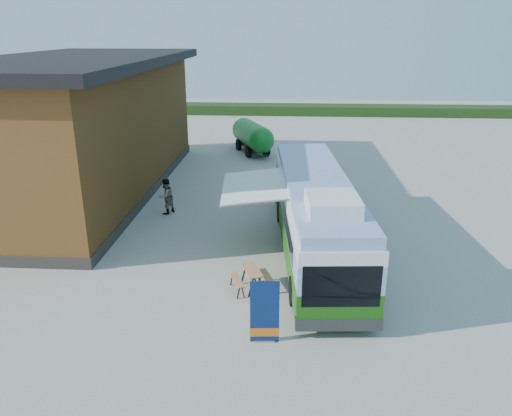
# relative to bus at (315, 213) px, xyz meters

# --- Properties ---
(ground) EXTENTS (100.00, 100.00, 0.00)m
(ground) POSITION_rel_bus_xyz_m (-2.28, -2.06, -1.83)
(ground) COLOR #BCB7AD
(ground) RESTS_ON ground
(barn) EXTENTS (9.60, 21.20, 7.50)m
(barn) POSITION_rel_bus_xyz_m (-12.78, 7.94, 1.76)
(barn) COLOR brown
(barn) RESTS_ON ground
(hedge) EXTENTS (40.00, 3.00, 1.00)m
(hedge) POSITION_rel_bus_xyz_m (5.72, 35.94, -1.33)
(hedge) COLOR #264419
(hedge) RESTS_ON ground
(bus) EXTENTS (3.61, 12.66, 3.84)m
(bus) POSITION_rel_bus_xyz_m (0.00, 0.00, 0.00)
(bus) COLOR #2B7213
(bus) RESTS_ON ground
(awning) EXTENTS (3.09, 4.60, 0.53)m
(awning) POSITION_rel_bus_xyz_m (-2.30, 0.35, 0.96)
(awning) COLOR white
(awning) RESTS_ON ground
(banner) EXTENTS (0.89, 0.23, 2.05)m
(banner) POSITION_rel_bus_xyz_m (-1.76, -6.35, -1.00)
(banner) COLOR navy
(banner) RESTS_ON ground
(picnic_table) EXTENTS (1.70, 1.61, 0.78)m
(picnic_table) POSITION_rel_bus_xyz_m (-2.36, -3.18, -1.25)
(picnic_table) COLOR tan
(picnic_table) RESTS_ON ground
(person_a) EXTENTS (0.82, 0.73, 1.87)m
(person_a) POSITION_rel_bus_xyz_m (-1.57, 6.46, -0.90)
(person_a) COLOR #999999
(person_a) RESTS_ON ground
(person_b) EXTENTS (1.06, 1.12, 1.83)m
(person_b) POSITION_rel_bus_xyz_m (-7.29, 4.38, -0.92)
(person_b) COLOR #999999
(person_b) RESTS_ON ground
(slurry_tanker) EXTENTS (3.43, 5.88, 2.31)m
(slurry_tanker) POSITION_rel_bus_xyz_m (-3.87, 17.74, -0.50)
(slurry_tanker) COLOR #167923
(slurry_tanker) RESTS_ON ground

